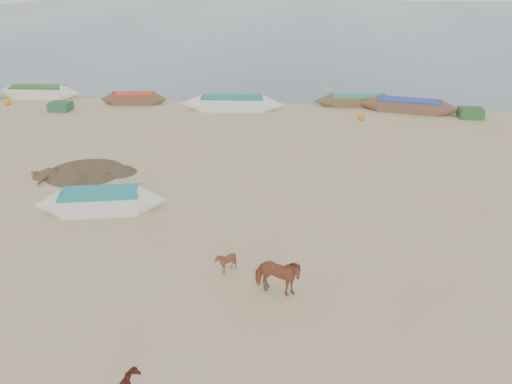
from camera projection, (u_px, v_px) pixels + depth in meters
The scene contains 8 objects.
ground at pixel (241, 268), 16.73m from camera, with size 140.00×140.00×0.00m, color tan.
sea at pixel (311, 21), 90.71m from camera, with size 160.00×160.00×0.00m, color slate.
cow_adult at pixel (277, 276), 15.15m from camera, with size 0.71×1.55×1.31m, color brown.
calf_front at pixel (226, 262), 16.36m from camera, with size 0.64×0.72×0.79m, color brown.
near_canoe at pixel (101, 201), 20.42m from camera, with size 5.31×1.35×0.89m, color silver, non-canonical shape.
debris_pile at pixel (84, 168), 24.35m from camera, with size 3.83×3.83×0.46m, color brown.
waterline_canoes at pixel (284, 102), 35.30m from camera, with size 56.21×4.17×0.98m.
beach_clutter at pixel (332, 110), 33.86m from camera, with size 42.80×3.84×0.64m.
Camera 1 is at (2.31, -13.97, 9.27)m, focal length 35.00 mm.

